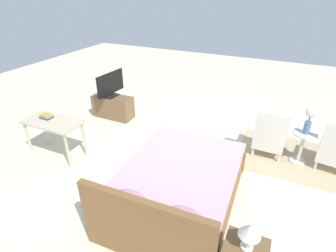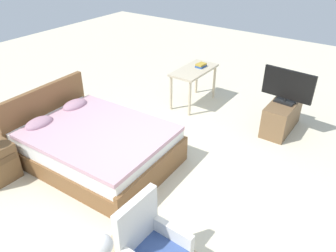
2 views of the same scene
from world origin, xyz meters
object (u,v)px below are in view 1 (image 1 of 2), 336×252
tv_stand (113,107)px  book_stack (46,116)px  flower_vase (310,118)px  tv_flatscreen (111,84)px  table_lamp (250,233)px  vanity_desk (53,126)px  armchair_by_window_right (270,136)px  side_table (302,144)px  bed (177,187)px

tv_stand → book_stack: book_stack is taller
flower_vase → tv_flatscreen: 4.10m
flower_vase → table_lamp: 2.69m
table_lamp → vanity_desk: table_lamp is taller
book_stack → table_lamp: bearing=164.9°
tv_flatscreen → tv_stand: bearing=175.5°
armchair_by_window_right → side_table: bearing=177.8°
armchair_by_window_right → vanity_desk: armchair_by_window_right is taller
bed → tv_stand: 3.19m
tv_flatscreen → book_stack: tv_flatscreen is taller
armchair_by_window_right → table_lamp: armchair_by_window_right is taller
table_lamp → tv_stand: size_ratio=0.34×
bed → vanity_desk: bearing=-4.4°
flower_vase → book_stack: (4.25, 1.63, -0.13)m
flower_vase → bed: bearing=49.6°
bed → tv_stand: (2.51, -1.97, -0.04)m
tv_stand → book_stack: 1.80m
flower_vase → tv_stand: flower_vase is taller
tv_flatscreen → vanity_desk: size_ratio=0.81×
flower_vase → vanity_desk: flower_vase is taller
flower_vase → side_table: bearing=-90.0°
armchair_by_window_right → vanity_desk: size_ratio=0.88×
armchair_by_window_right → flower_vase: 0.75m
tv_flatscreen → armchair_by_window_right: bearing=178.7°
vanity_desk → book_stack: size_ratio=4.97×
flower_vase → tv_flatscreen: bearing=-1.4°
side_table → table_lamp: bearing=79.0°
tv_stand → book_stack: (0.16, 1.73, 0.50)m
bed → flower_vase: bearing=-130.4°
side_table → tv_flatscreen: tv_flatscreen is taller
armchair_by_window_right → tv_stand: armchair_by_window_right is taller
armchair_by_window_right → side_table: (-0.55, 0.02, -0.01)m
flower_vase → tv_flatscreen: size_ratio=0.57×
flower_vase → book_stack: size_ratio=2.28×
side_table → tv_flatscreen: 4.12m
tv_flatscreen → table_lamp: bearing=142.6°
armchair_by_window_right → tv_stand: (3.55, -0.08, -0.12)m
table_lamp → bed: bearing=-35.8°
vanity_desk → book_stack: book_stack is taller
armchair_by_window_right → flower_vase: bearing=177.8°
side_table → table_lamp: 2.71m
tv_flatscreen → vanity_desk: 1.79m
armchair_by_window_right → side_table: size_ratio=1.54×
bed → book_stack: bearing=-5.1°
tv_stand → vanity_desk: size_ratio=0.92×
armchair_by_window_right → flower_vase: (-0.55, 0.02, 0.51)m
tv_stand → book_stack: bearing=84.8°
bed → side_table: bed is taller
side_table → tv_stand: side_table is taller
side_table → tv_stand: 4.10m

